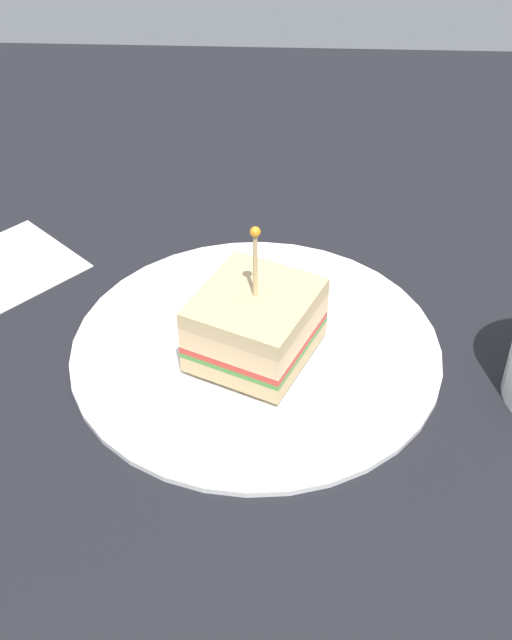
{
  "coord_description": "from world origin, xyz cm",
  "views": [
    {
      "loc": [
        44.91,
        2.01,
        40.05
      ],
      "look_at": [
        0.0,
        0.0,
        2.89
      ],
      "focal_mm": 46.61,
      "sensor_mm": 36.0,
      "label": 1
    }
  ],
  "objects": [
    {
      "name": "ground_plane",
      "position": [
        0.0,
        0.0,
        -1.0
      ],
      "size": [
        114.94,
        114.94,
        2.0
      ],
      "primitive_type": "cube",
      "color": "black"
    },
    {
      "name": "plate",
      "position": [
        0.0,
        0.0,
        0.45
      ],
      "size": [
        26.66,
        26.66,
        0.89
      ],
      "primitive_type": "cylinder",
      "color": "white",
      "rests_on": "ground_plane"
    },
    {
      "name": "sandwich_half_center",
      "position": [
        1.08,
        0.27,
        3.41
      ],
      "size": [
        10.46,
        10.11,
        10.46
      ],
      "color": "tan",
      "rests_on": "plate"
    },
    {
      "name": "napkin",
      "position": [
        -9.09,
        -21.04,
        0.07
      ],
      "size": [
        14.51,
        14.44,
        0.15
      ],
      "primitive_type": "cube",
      "rotation": [
        0.0,
        0.0,
        5.54
      ],
      "color": "white",
      "rests_on": "ground_plane"
    }
  ]
}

